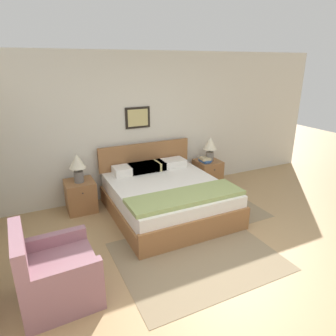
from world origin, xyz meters
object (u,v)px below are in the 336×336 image
object	(u,v)px
nightstand_by_door	(207,173)
table_lamp_by_door	(210,146)
table_lamp_near_window	(77,164)
bed	(167,196)
armchair	(55,275)
nightstand_near_window	(81,196)

from	to	relation	value
nightstand_by_door	table_lamp_by_door	size ratio (longest dim) A/B	1.09
nightstand_by_door	table_lamp_near_window	distance (m)	2.61
table_lamp_near_window	table_lamp_by_door	distance (m)	2.57
bed	nightstand_by_door	distance (m)	1.47
armchair	nightstand_by_door	xyz separation A→B (m)	(3.17, 1.98, -0.04)
armchair	table_lamp_by_door	distance (m)	3.78
armchair	nightstand_by_door	bearing A→B (deg)	119.75
nightstand_near_window	nightstand_by_door	distance (m)	2.55
table_lamp_by_door	nightstand_by_door	bearing A→B (deg)	128.15
nightstand_near_window	nightstand_by_door	world-z (taller)	same
bed	table_lamp_by_door	size ratio (longest dim) A/B	4.09
armchair	nightstand_near_window	world-z (taller)	armchair
table_lamp_near_window	table_lamp_by_door	size ratio (longest dim) A/B	1.00
table_lamp_near_window	table_lamp_by_door	bearing A→B (deg)	0.00
armchair	nightstand_near_window	xyz separation A→B (m)	(0.63, 1.98, -0.04)
nightstand_near_window	table_lamp_near_window	distance (m)	0.57
nightstand_near_window	table_lamp_near_window	world-z (taller)	table_lamp_near_window
bed	table_lamp_by_door	distance (m)	1.57
armchair	table_lamp_near_window	xyz separation A→B (m)	(0.63, 1.95, 0.54)
bed	table_lamp_by_door	bearing A→B (deg)	28.46
table_lamp_by_door	bed	bearing A→B (deg)	-151.54
nightstand_by_door	table_lamp_by_door	bearing A→B (deg)	-51.85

